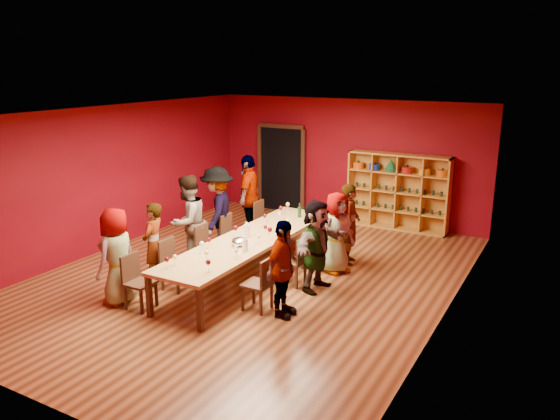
% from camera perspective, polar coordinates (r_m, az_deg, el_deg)
% --- Properties ---
extents(room_shell, '(7.10, 9.10, 3.04)m').
position_cam_1_polar(room_shell, '(9.75, -3.17, 1.25)').
color(room_shell, '#5B2F18').
rests_on(room_shell, ground).
extents(tasting_table, '(1.10, 4.50, 0.75)m').
position_cam_1_polar(tasting_table, '(9.97, -3.10, -3.22)').
color(tasting_table, '#B3884A').
rests_on(tasting_table, ground).
extents(doorway, '(1.40, 0.17, 2.30)m').
position_cam_1_polar(doorway, '(14.45, 0.22, 4.32)').
color(doorway, black).
rests_on(doorway, ground).
extents(shelving_unit, '(2.40, 0.40, 1.80)m').
position_cam_1_polar(shelving_unit, '(13.15, 12.25, 2.27)').
color(shelving_unit, '#C1822B').
rests_on(shelving_unit, ground).
extents(chair_person_left_0, '(0.42, 0.42, 0.89)m').
position_cam_1_polar(chair_person_left_0, '(9.10, -14.81, -6.92)').
color(chair_person_left_0, '#311B10').
rests_on(chair_person_left_0, ground).
extents(person_left_0, '(0.50, 0.82, 1.61)m').
position_cam_1_polar(person_left_0, '(9.26, -16.69, -4.64)').
color(person_left_0, '#141C37').
rests_on(person_left_0, ground).
extents(chair_person_left_1, '(0.42, 0.42, 0.89)m').
position_cam_1_polar(chair_person_left_1, '(9.70, -11.21, -5.29)').
color(chair_person_left_1, '#311B10').
rests_on(chair_person_left_1, ground).
extents(person_left_1, '(0.53, 0.63, 1.49)m').
position_cam_1_polar(person_left_1, '(9.88, -13.07, -3.49)').
color(person_left_1, '#C88691').
rests_on(person_left_1, ground).
extents(chair_person_left_2, '(0.42, 0.42, 0.89)m').
position_cam_1_polar(chair_person_left_2, '(10.43, -7.70, -3.68)').
color(chair_person_left_2, '#311B10').
rests_on(chair_person_left_2, ground).
extents(person_left_2, '(0.50, 0.88, 1.80)m').
position_cam_1_polar(person_left_2, '(10.55, -9.59, -1.22)').
color(person_left_2, '#CF8B95').
rests_on(person_left_2, ground).
extents(chair_person_left_3, '(0.42, 0.42, 0.89)m').
position_cam_1_polar(chair_person_left_3, '(11.05, -5.18, -2.51)').
color(chair_person_left_3, '#311B10').
rests_on(chair_person_left_3, ground).
extents(person_left_3, '(0.90, 1.29, 1.84)m').
position_cam_1_polar(person_left_3, '(11.10, -6.55, -0.17)').
color(person_left_3, '#C48389').
rests_on(person_left_3, ground).
extents(chair_person_left_4, '(0.42, 0.42, 0.89)m').
position_cam_1_polar(chair_person_left_4, '(12.08, -1.79, -0.92)').
color(chair_person_left_4, '#311B10').
rests_on(chair_person_left_4, ground).
extents(person_left_4, '(0.79, 1.21, 1.90)m').
position_cam_1_polar(person_left_4, '(12.14, -3.26, 1.37)').
color(person_left_4, '#141C37').
rests_on(person_left_4, ground).
extents(chair_person_right_1, '(0.42, 0.42, 0.89)m').
position_cam_1_polar(chair_person_right_1, '(8.69, -1.96, -7.46)').
color(chair_person_right_1, '#311B10').
rests_on(chair_person_right_1, ground).
extents(person_right_1, '(0.46, 0.93, 1.55)m').
position_cam_1_polar(person_right_1, '(8.41, 0.27, -6.19)').
color(person_right_1, '#5C8ABF').
rests_on(person_right_1, ground).
extents(chair_person_right_2, '(0.42, 0.42, 0.89)m').
position_cam_1_polar(chair_person_right_2, '(9.66, 1.72, -5.08)').
color(chair_person_right_2, '#311B10').
rests_on(chair_person_right_2, ground).
extents(person_right_2, '(0.58, 1.53, 1.61)m').
position_cam_1_polar(person_right_2, '(9.40, 3.84, -3.71)').
color(person_right_2, silver).
rests_on(person_right_2, ground).
extents(chair_person_right_3, '(0.42, 0.42, 0.89)m').
position_cam_1_polar(chair_person_right_3, '(10.44, 4.07, -3.54)').
color(chair_person_right_3, '#311B10').
rests_on(chair_person_right_3, ground).
extents(person_right_3, '(0.68, 0.86, 1.55)m').
position_cam_1_polar(person_right_3, '(10.22, 5.94, -2.38)').
color(person_right_3, '#D38E92').
rests_on(person_right_3, ground).
extents(chair_person_right_4, '(0.42, 0.42, 0.89)m').
position_cam_1_polar(chair_person_right_4, '(10.95, 5.37, -2.69)').
color(chair_person_right_4, '#311B10').
rests_on(chair_person_right_4, ground).
extents(person_right_4, '(0.56, 0.67, 1.59)m').
position_cam_1_polar(person_right_4, '(10.72, 7.33, -1.46)').
color(person_right_4, beige).
rests_on(person_right_4, ground).
extents(wine_glass_0, '(0.08, 0.08, 0.20)m').
position_cam_1_polar(wine_glass_0, '(8.41, -7.51, -5.49)').
color(wine_glass_0, silver).
rests_on(wine_glass_0, tasting_table).
extents(wine_glass_1, '(0.09, 0.09, 0.22)m').
position_cam_1_polar(wine_glass_1, '(9.86, -1.07, -2.12)').
color(wine_glass_1, silver).
rests_on(wine_glass_1, tasting_table).
extents(wine_glass_2, '(0.07, 0.07, 0.18)m').
position_cam_1_polar(wine_glass_2, '(8.85, -7.69, -4.50)').
color(wine_glass_2, silver).
rests_on(wine_glass_2, tasting_table).
extents(wine_glass_3, '(0.07, 0.07, 0.18)m').
position_cam_1_polar(wine_glass_3, '(8.90, -4.61, -4.32)').
color(wine_glass_3, silver).
rests_on(wine_glass_3, tasting_table).
extents(wine_glass_4, '(0.07, 0.07, 0.18)m').
position_cam_1_polar(wine_glass_4, '(10.11, -1.54, -1.84)').
color(wine_glass_4, silver).
rests_on(wine_glass_4, tasting_table).
extents(wine_glass_5, '(0.07, 0.07, 0.19)m').
position_cam_1_polar(wine_glass_5, '(9.03, -4.63, -3.98)').
color(wine_glass_5, silver).
rests_on(wine_glass_5, tasting_table).
extents(wine_glass_6, '(0.08, 0.08, 0.19)m').
position_cam_1_polar(wine_glass_6, '(11.30, 3.38, 0.01)').
color(wine_glass_6, silver).
rests_on(wine_glass_6, tasting_table).
extents(wine_glass_7, '(0.07, 0.07, 0.18)m').
position_cam_1_polar(wine_glass_7, '(9.61, -2.26, -2.78)').
color(wine_glass_7, silver).
rests_on(wine_glass_7, tasting_table).
extents(wine_glass_8, '(0.07, 0.07, 0.18)m').
position_cam_1_polar(wine_glass_8, '(10.85, -1.60, -0.65)').
color(wine_glass_8, silver).
rests_on(wine_glass_8, tasting_table).
extents(wine_glass_9, '(0.09, 0.09, 0.22)m').
position_cam_1_polar(wine_glass_9, '(10.00, -4.67, -1.94)').
color(wine_glass_9, silver).
rests_on(wine_glass_9, tasting_table).
extents(wine_glass_10, '(0.07, 0.07, 0.18)m').
position_cam_1_polar(wine_glass_10, '(9.47, -7.43, -3.15)').
color(wine_glass_10, silver).
rests_on(wine_glass_10, tasting_table).
extents(wine_glass_11, '(0.07, 0.07, 0.18)m').
position_cam_1_polar(wine_glass_11, '(8.75, -10.93, -4.89)').
color(wine_glass_11, silver).
rests_on(wine_glass_11, tasting_table).
extents(wine_glass_12, '(0.07, 0.07, 0.19)m').
position_cam_1_polar(wine_glass_12, '(10.49, 0.81, -1.19)').
color(wine_glass_12, silver).
rests_on(wine_glass_12, tasting_table).
extents(wine_glass_13, '(0.08, 0.08, 0.20)m').
position_cam_1_polar(wine_glass_13, '(9.24, -8.17, -3.58)').
color(wine_glass_13, silver).
rests_on(wine_glass_13, tasting_table).
extents(wine_glass_14, '(0.07, 0.07, 0.18)m').
position_cam_1_polar(wine_glass_14, '(11.00, -0.06, -0.44)').
color(wine_glass_14, silver).
rests_on(wine_glass_14, tasting_table).
extents(wine_glass_15, '(0.07, 0.07, 0.18)m').
position_cam_1_polar(wine_glass_15, '(8.66, -11.74, -5.14)').
color(wine_glass_15, silver).
rests_on(wine_glass_15, tasting_table).
extents(wine_glass_16, '(0.08, 0.08, 0.20)m').
position_cam_1_polar(wine_glass_16, '(11.39, 0.07, 0.18)').
color(wine_glass_16, silver).
rests_on(wine_glass_16, tasting_table).
extents(wine_glass_17, '(0.08, 0.08, 0.20)m').
position_cam_1_polar(wine_glass_17, '(11.27, 2.98, 0.01)').
color(wine_glass_17, silver).
rests_on(wine_glass_17, tasting_table).
extents(wine_glass_18, '(0.08, 0.08, 0.21)m').
position_cam_1_polar(wine_glass_18, '(11.66, 0.81, 0.55)').
color(wine_glass_18, silver).
rests_on(wine_glass_18, tasting_table).
extents(spittoon_bowl, '(0.29, 0.29, 0.16)m').
position_cam_1_polar(spittoon_bowl, '(9.55, -4.24, -3.33)').
color(spittoon_bowl, silver).
rests_on(spittoon_bowl, tasting_table).
extents(carafe_a, '(0.12, 0.12, 0.28)m').
position_cam_1_polar(carafe_a, '(9.96, -3.50, -2.17)').
color(carafe_a, silver).
rests_on(carafe_a, tasting_table).
extents(carafe_b, '(0.12, 0.12, 0.25)m').
position_cam_1_polar(carafe_b, '(9.25, -3.68, -3.62)').
color(carafe_b, silver).
rests_on(carafe_b, tasting_table).
extents(wine_bottle, '(0.09, 0.09, 0.30)m').
position_cam_1_polar(wine_bottle, '(11.25, 2.04, -0.18)').
color(wine_bottle, '#133617').
rests_on(wine_bottle, tasting_table).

